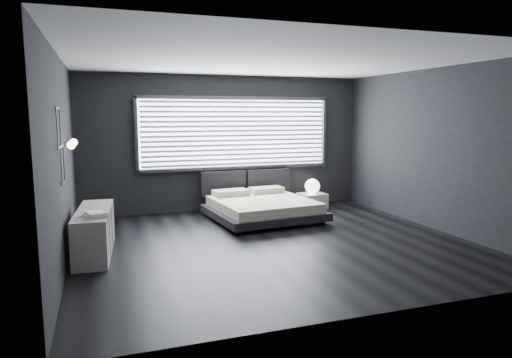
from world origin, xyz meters
name	(u,v)px	position (x,y,z in m)	size (l,w,h in m)	color
room	(274,154)	(0.00, 0.00, 1.40)	(6.04, 6.00, 2.80)	black
window	(237,133)	(0.20, 2.70, 1.61)	(4.14, 0.09, 1.52)	white
headboard	(246,182)	(0.39, 2.64, 0.57)	(1.96, 0.16, 0.52)	black
sconce_near	(71,145)	(-2.88, 0.05, 1.60)	(0.18, 0.11, 0.11)	silver
sconce_far	(73,142)	(-2.88, 0.65, 1.60)	(0.18, 0.11, 0.11)	silver
wall_art_upper	(59,128)	(-2.98, -0.55, 1.85)	(0.01, 0.48, 0.48)	#47474C
wall_art_lower	(63,165)	(-2.98, -0.30, 1.38)	(0.01, 0.48, 0.48)	#47474C
bed	(262,207)	(0.38, 1.59, 0.23)	(2.12, 2.04, 0.50)	black
nightstand	(312,201)	(1.74, 2.22, 0.16)	(0.55, 0.46, 0.32)	white
orb_lamp	(312,186)	(1.74, 2.23, 0.48)	(0.32, 0.32, 0.32)	white
dresser	(95,232)	(-2.65, 0.30, 0.33)	(0.59, 1.66, 0.65)	white
book_stack	(95,214)	(-2.62, -0.18, 0.68)	(0.33, 0.40, 0.07)	white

